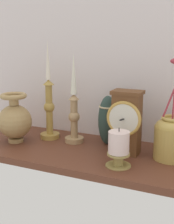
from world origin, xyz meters
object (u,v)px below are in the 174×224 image
(candlestick_tall_left, at_px, (74,112))
(pillar_candle_front, at_px, (119,148))
(candlestick_tall_center, at_px, (49,107))
(brass_vase_bulbous, at_px, (15,120))
(brass_vase_jar, at_px, (172,135))
(mantel_clock, at_px, (126,122))
(tall_ceramic_vase, at_px, (108,120))

(candlestick_tall_left, distance_m, pillar_candle_front, 0.28)
(pillar_candle_front, bearing_deg, candlestick_tall_center, 155.80)
(brass_vase_bulbous, height_order, brass_vase_jar, brass_vase_jar)
(candlestick_tall_center, bearing_deg, brass_vase_jar, -2.76)
(candlestick_tall_center, relative_size, brass_vase_jar, 1.10)
(candlestick_tall_left, xyz_separation_m, brass_vase_jar, (0.37, -0.02, -0.04))
(brass_vase_jar, height_order, pillar_candle_front, brass_vase_jar)
(brass_vase_jar, xyz_separation_m, pillar_candle_front, (-0.14, -0.13, -0.02))
(mantel_clock, bearing_deg, brass_vase_bulbous, -172.68)
(candlestick_tall_left, bearing_deg, tall_ceramic_vase, 13.53)
(brass_vase_bulbous, distance_m, pillar_candle_front, 0.44)
(brass_vase_jar, bearing_deg, brass_vase_bulbous, -172.89)
(candlestick_tall_left, bearing_deg, mantel_clock, -9.58)
(candlestick_tall_center, bearing_deg, pillar_candle_front, -24.20)
(candlestick_tall_center, bearing_deg, tall_ceramic_vase, 6.35)
(candlestick_tall_left, xyz_separation_m, pillar_candle_front, (0.23, -0.15, -0.06))
(pillar_candle_front, distance_m, tall_ceramic_vase, 0.21)
(candlestick_tall_left, height_order, pillar_candle_front, candlestick_tall_left)
(candlestick_tall_left, bearing_deg, brass_vase_bulbous, -156.18)
(candlestick_tall_left, relative_size, tall_ceramic_vase, 1.82)
(brass_vase_bulbous, distance_m, brass_vase_jar, 0.58)
(brass_vase_bulbous, relative_size, pillar_candle_front, 1.51)
(brass_vase_jar, bearing_deg, pillar_candle_front, -136.80)
(brass_vase_bulbous, bearing_deg, brass_vase_jar, 7.11)
(candlestick_tall_center, height_order, pillar_candle_front, candlestick_tall_center)
(mantel_clock, relative_size, candlestick_tall_left, 0.65)
(brass_vase_bulbous, xyz_separation_m, brass_vase_jar, (0.58, 0.07, -0.01))
(candlestick_tall_center, relative_size, pillar_candle_front, 3.07)
(candlestick_tall_left, bearing_deg, pillar_candle_front, -33.02)
(candlestick_tall_left, distance_m, tall_ceramic_vase, 0.13)
(mantel_clock, xyz_separation_m, pillar_candle_front, (0.01, -0.11, -0.05))
(candlestick_tall_left, distance_m, candlestick_tall_center, 0.11)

